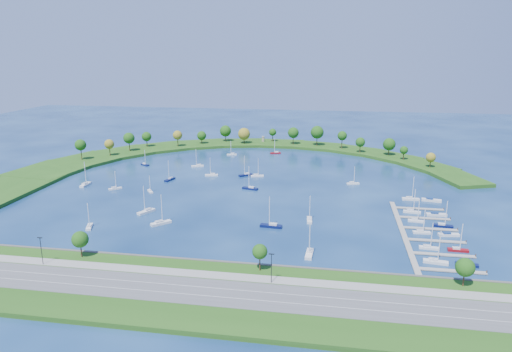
% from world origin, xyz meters
% --- Properties ---
extents(ground, '(700.00, 700.00, 0.00)m').
position_xyz_m(ground, '(0.00, 0.00, 0.00)').
color(ground, '#082048').
rests_on(ground, ground).
extents(south_shoreline, '(420.00, 43.10, 11.60)m').
position_xyz_m(south_shoreline, '(0.03, -122.88, 1.00)').
color(south_shoreline, '#224D14').
rests_on(south_shoreline, ground).
extents(breakwater, '(286.74, 247.64, 2.00)m').
position_xyz_m(breakwater, '(-46.33, 48.72, 0.99)').
color(breakwater, '#224D14').
rests_on(breakwater, ground).
extents(breakwater_trees, '(235.77, 93.92, 15.47)m').
position_xyz_m(breakwater_trees, '(-11.17, 92.72, 10.57)').
color(breakwater_trees, '#382314').
rests_on(breakwater_trees, breakwater).
extents(harbor_tower, '(2.60, 2.60, 4.40)m').
position_xyz_m(harbor_tower, '(-8.22, 119.57, 4.25)').
color(harbor_tower, gray).
rests_on(harbor_tower, breakwater).
extents(dock_system, '(24.28, 82.00, 1.60)m').
position_xyz_m(dock_system, '(85.30, -61.00, 0.35)').
color(dock_system, gray).
rests_on(dock_system, ground).
extents(moored_boat_0, '(6.53, 6.22, 10.36)m').
position_xyz_m(moored_boat_0, '(-69.00, -20.96, 0.86)').
color(moored_boat_0, silver).
rests_on(moored_boat_0, ground).
extents(moored_boat_1, '(8.09, 3.76, 11.47)m').
position_xyz_m(moored_boat_1, '(-24.08, 15.49, 0.89)').
color(moored_boat_1, silver).
rests_on(moored_boat_1, ground).
extents(moored_boat_2, '(6.63, 9.14, 13.31)m').
position_xyz_m(moored_boat_2, '(-37.24, -54.16, 0.95)').
color(moored_boat_2, silver).
rests_on(moored_boat_2, ground).
extents(moored_boat_3, '(5.06, 6.14, 9.22)m').
position_xyz_m(moored_boat_3, '(-48.19, -22.41, 0.84)').
color(moored_boat_3, silver).
rests_on(moored_boat_3, ground).
extents(moored_boat_4, '(4.55, 7.67, 10.89)m').
position_xyz_m(moored_boat_4, '(-53.86, -76.48, 0.88)').
color(moored_boat_4, silver).
rests_on(moored_boat_4, ground).
extents(moored_boat_5, '(7.39, 3.39, 10.49)m').
position_xyz_m(moored_boat_5, '(-24.45, 74.38, 0.87)').
color(moored_boat_5, silver).
rests_on(moored_boat_5, ground).
extents(moored_boat_6, '(9.08, 4.51, 12.86)m').
position_xyz_m(moored_boat_6, '(4.13, -8.82, 0.93)').
color(moored_boat_6, '#09113E').
rests_on(moored_boat_6, ground).
extents(moored_boat_7, '(2.92, 9.03, 13.12)m').
position_xyz_m(moored_boat_7, '(40.74, -88.61, 0.94)').
color(moored_boat_7, silver).
rests_on(moored_boat_7, ground).
extents(moored_boat_8, '(2.64, 9.31, 13.67)m').
position_xyz_m(moored_boat_8, '(-88.72, -16.81, 0.96)').
color(moored_boat_8, silver).
rests_on(moored_boat_8, ground).
extents(moored_boat_9, '(8.28, 8.36, 13.52)m').
position_xyz_m(moored_boat_9, '(-25.16, -67.44, 0.95)').
color(moored_boat_9, silver).
rests_on(moored_boat_9, ground).
extents(moored_boat_10, '(8.21, 7.23, 12.62)m').
position_xyz_m(moored_boat_10, '(-3.70, 18.96, 0.92)').
color(moored_boat_10, '#09113E').
rests_on(moored_boat_10, ground).
extents(moored_boat_11, '(8.02, 4.04, 11.36)m').
position_xyz_m(moored_boat_11, '(3.49, 18.14, 0.89)').
color(moored_boat_11, silver).
rests_on(moored_boat_11, ground).
extents(moored_boat_12, '(8.06, 4.83, 11.46)m').
position_xyz_m(moored_boat_12, '(6.28, 84.75, 0.89)').
color(moored_boat_12, maroon).
rests_on(moored_boat_12, ground).
extents(moored_boat_13, '(4.35, 8.52, 12.07)m').
position_xyz_m(moored_boat_13, '(-45.68, 1.70, 0.91)').
color(moored_boat_13, '#09113E').
rests_on(moored_boat_13, ground).
extents(moored_boat_14, '(9.67, 3.44, 13.93)m').
position_xyz_m(moored_boat_14, '(23.02, -62.96, 0.97)').
color(moored_boat_14, '#09113E').
rests_on(moored_boat_14, ground).
extents(moored_boat_15, '(2.71, 8.03, 11.61)m').
position_xyz_m(moored_boat_15, '(38.81, -52.69, 0.90)').
color(moored_boat_15, silver).
rests_on(moored_boat_15, ground).
extents(moored_boat_16, '(7.39, 3.95, 10.47)m').
position_xyz_m(moored_boat_16, '(59.94, 10.74, 0.87)').
color(moored_boat_16, silver).
rests_on(moored_boat_16, ground).
extents(moored_boat_17, '(8.33, 5.23, 11.88)m').
position_xyz_m(moored_boat_17, '(-39.02, 36.15, 0.90)').
color(moored_boat_17, silver).
rests_on(moored_boat_17, ground).
extents(moored_boat_18, '(7.15, 5.70, 10.64)m').
position_xyz_m(moored_boat_18, '(-74.55, 34.13, 0.87)').
color(moored_boat_18, '#09113E').
rests_on(moored_boat_18, ground).
extents(docked_boat_0, '(8.74, 3.67, 12.46)m').
position_xyz_m(docked_boat_0, '(85.51, -88.02, 0.92)').
color(docked_boat_0, silver).
rests_on(docked_boat_0, ground).
extents(docked_boat_1, '(7.88, 3.20, 1.56)m').
position_xyz_m(docked_boat_1, '(95.99, -88.28, 0.57)').
color(docked_boat_1, '#09113E').
rests_on(docked_boat_1, ground).
extents(docked_boat_2, '(7.42, 2.62, 10.70)m').
position_xyz_m(docked_boat_2, '(85.54, -75.44, 0.87)').
color(docked_boat_2, silver).
rests_on(docked_boat_2, ground).
extents(docked_boat_3, '(7.63, 2.45, 11.08)m').
position_xyz_m(docked_boat_3, '(96.03, -75.82, 0.88)').
color(docked_boat_3, maroon).
rests_on(docked_boat_3, ground).
extents(docked_boat_4, '(7.25, 2.41, 10.50)m').
position_xyz_m(docked_boat_4, '(85.54, -59.56, 0.87)').
color(docked_boat_4, silver).
rests_on(docked_boat_4, ground).
extents(docked_boat_5, '(8.62, 3.45, 1.71)m').
position_xyz_m(docked_boat_5, '(95.98, -60.59, 0.63)').
color(docked_boat_5, silver).
rests_on(docked_boat_5, ground).
extents(docked_boat_6, '(7.34, 3.01, 10.47)m').
position_xyz_m(docked_boat_6, '(85.54, -45.96, 0.87)').
color(docked_boat_6, silver).
rests_on(docked_boat_6, ground).
extents(docked_boat_7, '(8.28, 3.29, 11.84)m').
position_xyz_m(docked_boat_7, '(96.02, -50.40, 0.90)').
color(docked_boat_7, '#09113E').
rests_on(docked_boat_7, ground).
extents(docked_boat_8, '(8.14, 3.32, 11.62)m').
position_xyz_m(docked_boat_8, '(85.52, -33.84, 0.90)').
color(docked_boat_8, silver).
rests_on(docked_boat_8, ground).
extents(docked_boat_9, '(9.14, 2.98, 1.84)m').
position_xyz_m(docked_boat_9, '(95.97, -36.19, 0.68)').
color(docked_boat_9, silver).
rests_on(docked_boat_9, ground).
extents(docked_boat_10, '(8.52, 2.45, 12.49)m').
position_xyz_m(docked_boat_10, '(87.91, -13.76, 0.92)').
color(docked_boat_10, silver).
rests_on(docked_boat_10, ground).
extents(docked_boat_11, '(9.78, 4.18, 1.93)m').
position_xyz_m(docked_boat_11, '(97.86, -14.27, 0.71)').
color(docked_boat_11, silver).
rests_on(docked_boat_11, ground).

